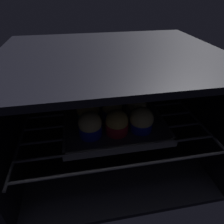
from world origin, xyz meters
TOP-DOWN VIEW (x-y plane):
  - oven_cavity at (0.00, 26.25)cm, footprint 59.00×47.00cm
  - oven_rack at (0.00, 22.00)cm, footprint 54.80×42.00cm
  - baking_tray at (0.00, 21.74)cm, footprint 29.68×29.68cm
  - muffin_row0_col0 at (-7.32, 14.41)cm, footprint 6.37×6.37cm
  - muffin_row0_col1 at (0.24, 14.32)cm, footprint 6.37×6.37cm
  - muffin_row0_col2 at (6.99, 14.29)cm, footprint 6.64×6.64cm
  - muffin_row1_col0 at (-7.22, 21.99)cm, footprint 6.94×6.94cm
  - muffin_row1_col1 at (0.18, 21.75)cm, footprint 6.37×6.37cm
  - muffin_row1_col2 at (7.70, 21.85)cm, footprint 6.37×6.37cm
  - muffin_row2_col0 at (-7.42, 28.70)cm, footprint 6.37×6.37cm
  - muffin_row2_col1 at (0.13, 28.87)cm, footprint 6.68×6.68cm
  - muffin_row2_col2 at (7.28, 28.73)cm, footprint 6.37×6.37cm

SIDE VIEW (x-z plane):
  - oven_rack at x=0.00cm, z-range 13.20..14.00cm
  - baking_tray at x=0.00cm, z-range 13.59..15.79cm
  - oven_cavity at x=0.00cm, z-range -1.50..35.50cm
  - muffin_row0_col2 at x=6.99cm, z-range 14.74..21.76cm
  - muffin_row0_col1 at x=0.24cm, z-range 14.82..21.78cm
  - muffin_row1_col2 at x=7.70cm, z-range 14.82..21.99cm
  - muffin_row1_col1 at x=0.18cm, z-range 14.64..22.18cm
  - muffin_row0_col0 at x=-7.32cm, z-range 14.81..22.02cm
  - muffin_row2_col0 at x=-7.42cm, z-range 14.82..22.04cm
  - muffin_row2_col1 at x=0.13cm, z-range 14.83..22.28cm
  - muffin_row1_col0 at x=-7.22cm, z-range 14.85..22.32cm
  - muffin_row2_col2 at x=7.28cm, z-range 14.91..22.41cm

